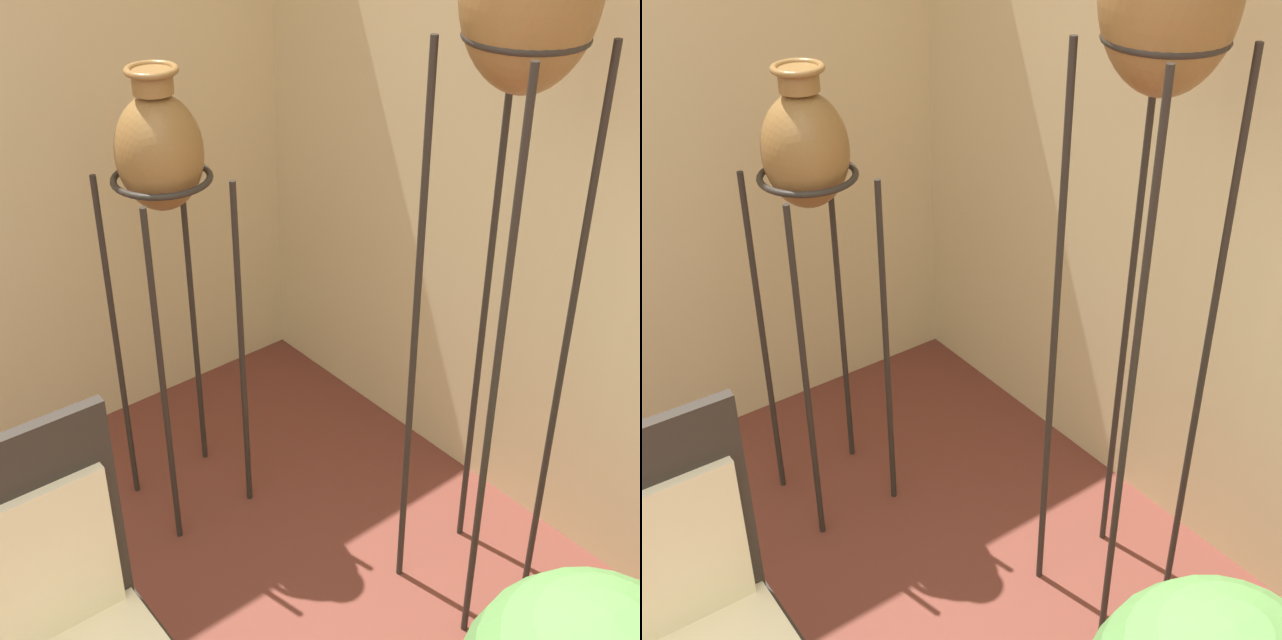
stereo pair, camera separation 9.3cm
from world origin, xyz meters
The scene contains 3 objects.
vase_stand_tall centered at (1.76, 0.66, 1.80)m, with size 0.32×0.32×2.15m.
vase_stand_medium centered at (1.29, 1.55, 1.26)m, with size 0.32×0.32×1.56m.
chair centered at (0.49, 0.73, 0.63)m, with size 0.47×0.48×1.11m.
Camera 1 is at (0.11, -0.63, 2.24)m, focal length 50.00 mm.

